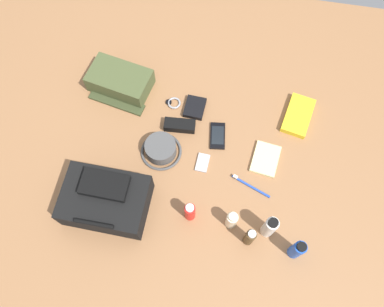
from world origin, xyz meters
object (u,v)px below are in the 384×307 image
bucket_hat (161,150)px  notepad (265,159)px  deodorant_spray (297,250)px  toothbrush (249,185)px  cologne_bottle (250,237)px  lotion_bottle (232,220)px  toothpaste_tube (270,227)px  paperback_novel (298,116)px  sunglasses_case (180,125)px  sunscreen_spray (190,212)px  wristwatch (173,103)px  cell_phone (218,136)px  media_player (203,163)px  toiletry_pouch (120,81)px  backpack (106,200)px  wallet (195,108)px

bucket_hat → notepad: 0.46m
deodorant_spray → toothbrush: bearing=-49.9°
bucket_hat → cologne_bottle: bearing=143.3°
bucket_hat → lotion_bottle: 0.43m
toothpaste_tube → paperback_novel: 0.56m
sunglasses_case → toothbrush: bearing=142.8°
sunscreen_spray → paperback_novel: (-0.41, -0.54, -0.05)m
toothpaste_tube → paperback_novel: (-0.09, -0.55, -0.06)m
bucket_hat → cologne_bottle: (-0.43, 0.32, 0.04)m
sunscreen_spray → wristwatch: (0.17, -0.51, -0.05)m
toothpaste_tube → notepad: size_ratio=1.07×
wristwatch → notepad: bearing=155.4°
cell_phone → media_player: 0.15m
toiletry_pouch → toothpaste_tube: (-0.75, 0.57, 0.03)m
deodorant_spray → media_player: size_ratio=1.67×
paperback_novel → notepad: size_ratio=1.47×
backpack → toiletry_pouch: size_ratio=1.11×
bucket_hat → cell_phone: size_ratio=1.33×
toothpaste_tube → toothbrush: toothpaste_tube is taller
cell_phone → notepad: 0.24m
lotion_bottle → cell_phone: (0.11, -0.38, -0.05)m
backpack → media_player: backpack is taller
backpack → toiletry_pouch: 0.58m
toothbrush → wallet: size_ratio=1.58×
backpack → cell_phone: size_ratio=2.51×
deodorant_spray → media_player: deodorant_spray is taller
bucket_hat → paperback_novel: 0.65m
toothbrush → sunglasses_case: size_ratio=1.24×
sunscreen_spray → cell_phone: sunscreen_spray is taller
toothpaste_tube → sunscreen_spray: 0.32m
cologne_bottle → media_player: cologne_bottle is taller
wallet → notepad: wallet is taller
deodorant_spray → toothpaste_tube: 0.13m
toiletry_pouch → sunscreen_spray: bearing=127.8°
wristwatch → wallet: (-0.10, 0.01, 0.01)m
backpack → sunscreen_spray: (-0.34, -0.01, -0.01)m
paperback_novel → wallet: paperback_novel is taller
lotion_bottle → media_player: (0.16, -0.24, -0.05)m
toothbrush → wallet: bearing=-48.4°
lotion_bottle → sunglasses_case: size_ratio=0.84×
sunscreen_spray → bucket_hat: bearing=-55.4°
cologne_bottle → sunscreen_spray: bearing=-13.7°
cologne_bottle → wallet: 0.65m
toiletry_pouch → wristwatch: 0.27m
toothpaste_tube → cologne_bottle: toothpaste_tube is taller
lotion_bottle → media_player: 0.29m
toiletry_pouch → toothpaste_tube: toothpaste_tube is taller
toothpaste_tube → cell_phone: 0.47m
paperback_novel → cell_phone: 0.39m
bucket_hat → sunscreen_spray: size_ratio=1.43×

